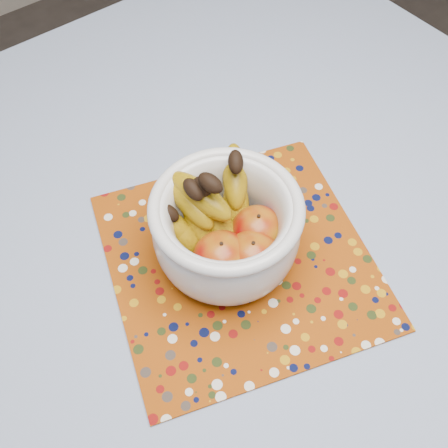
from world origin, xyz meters
The scene contains 4 objects.
table centered at (0.00, 0.00, 0.67)m, with size 1.20×1.20×0.75m.
tablecloth centered at (0.00, 0.00, 0.76)m, with size 1.32×1.32×0.01m, color slate.
placemat centered at (-0.02, -0.01, 0.76)m, with size 0.37×0.37×0.00m, color #843607.
fruit_bowl centered at (-0.03, 0.01, 0.84)m, with size 0.23×0.22×0.17m.
Camera 1 is at (-0.28, -0.31, 1.43)m, focal length 42.00 mm.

